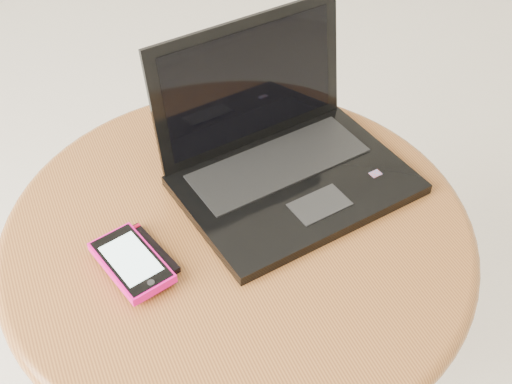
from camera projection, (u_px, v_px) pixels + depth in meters
name	position (u px, v px, depth m)	size (l,w,h in m)	color
table	(239.00, 276.00, 1.02)	(0.68, 0.68, 0.54)	brown
laptop	(282.00, 155.00, 0.99)	(0.36, 0.31, 0.22)	black
phone_black	(142.00, 256.00, 0.89)	(0.08, 0.12, 0.01)	black
phone_pink	(131.00, 262.00, 0.87)	(0.09, 0.13, 0.01)	#ED0883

